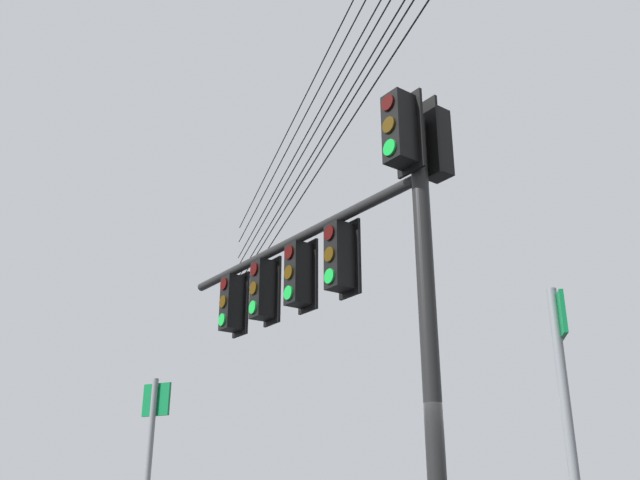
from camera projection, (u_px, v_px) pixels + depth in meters
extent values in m
cylinder|color=black|center=(430.00, 360.00, 7.35)|extent=(0.20, 0.20, 5.90)
cylinder|color=black|center=(288.00, 244.00, 10.19)|extent=(5.53, 0.34, 0.14)
cube|color=black|center=(399.00, 129.00, 8.14)|extent=(0.31, 0.31, 0.90)
cube|color=black|center=(410.00, 133.00, 8.24)|extent=(0.44, 0.06, 1.04)
cylinder|color=#360503|center=(388.00, 103.00, 8.16)|extent=(0.20, 0.04, 0.20)
cylinder|color=#3C2703|center=(389.00, 125.00, 8.05)|extent=(0.20, 0.04, 0.20)
cylinder|color=green|center=(390.00, 148.00, 7.95)|extent=(0.20, 0.04, 0.20)
cube|color=black|center=(435.00, 144.00, 8.48)|extent=(0.31, 0.31, 0.90)
cube|color=black|center=(425.00, 140.00, 8.38)|extent=(0.44, 0.06, 1.04)
cylinder|color=#360503|center=(443.00, 127.00, 8.68)|extent=(0.20, 0.04, 0.20)
cylinder|color=#3C2703|center=(445.00, 148.00, 8.57)|extent=(0.20, 0.04, 0.20)
cylinder|color=green|center=(446.00, 169.00, 8.46)|extent=(0.20, 0.04, 0.20)
cube|color=black|center=(339.00, 257.00, 9.08)|extent=(0.30, 0.30, 0.90)
cube|color=black|center=(350.00, 259.00, 9.17)|extent=(0.44, 0.05, 1.04)
cylinder|color=#360503|center=(329.00, 233.00, 9.10)|extent=(0.20, 0.03, 0.20)
cylinder|color=#3C2703|center=(329.00, 254.00, 8.99)|extent=(0.20, 0.03, 0.20)
cylinder|color=green|center=(329.00, 276.00, 8.88)|extent=(0.20, 0.03, 0.20)
cube|color=black|center=(298.00, 274.00, 9.79)|extent=(0.31, 0.31, 0.90)
cube|color=black|center=(308.00, 277.00, 9.88)|extent=(0.44, 0.05, 1.04)
cylinder|color=#360503|center=(289.00, 252.00, 9.81)|extent=(0.20, 0.03, 0.20)
cylinder|color=#3C2703|center=(289.00, 272.00, 9.70)|extent=(0.20, 0.03, 0.20)
cylinder|color=green|center=(288.00, 293.00, 9.59)|extent=(0.20, 0.03, 0.20)
cube|color=black|center=(263.00, 290.00, 10.50)|extent=(0.30, 0.30, 0.90)
cube|color=black|center=(273.00, 292.00, 10.59)|extent=(0.44, 0.04, 1.04)
cylinder|color=#360503|center=(254.00, 269.00, 10.52)|extent=(0.20, 0.03, 0.20)
cylinder|color=#3C2703|center=(253.00, 288.00, 10.41)|extent=(0.20, 0.03, 0.20)
cylinder|color=green|center=(253.00, 307.00, 10.31)|extent=(0.20, 0.03, 0.20)
cube|color=black|center=(232.00, 303.00, 11.21)|extent=(0.31, 0.31, 0.90)
cube|color=black|center=(241.00, 305.00, 11.30)|extent=(0.44, 0.05, 1.04)
cylinder|color=#360503|center=(224.00, 284.00, 11.23)|extent=(0.20, 0.04, 0.20)
cylinder|color=#3C2703|center=(223.00, 302.00, 11.12)|extent=(0.20, 0.04, 0.20)
cylinder|color=green|center=(222.00, 320.00, 11.01)|extent=(0.20, 0.04, 0.20)
cube|color=#0C7238|center=(560.00, 316.00, 4.85)|extent=(0.25, 0.25, 0.31)
cube|color=white|center=(563.00, 316.00, 4.85)|extent=(0.19, 0.20, 0.25)
cube|color=#0C7238|center=(156.00, 400.00, 7.91)|extent=(0.36, 0.20, 0.37)
cube|color=white|center=(157.00, 400.00, 7.92)|extent=(0.30, 0.16, 0.31)
cylinder|color=black|center=(382.00, 73.00, 9.80)|extent=(21.63, 6.89, 0.42)
cylinder|color=black|center=(381.00, 53.00, 9.92)|extent=(21.63, 6.89, 0.42)
cylinder|color=black|center=(381.00, 41.00, 9.99)|extent=(21.63, 6.89, 0.42)
cylinder|color=black|center=(380.00, 19.00, 10.13)|extent=(21.63, 6.89, 0.42)
cylinder|color=black|center=(379.00, 3.00, 10.23)|extent=(21.63, 6.89, 0.42)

